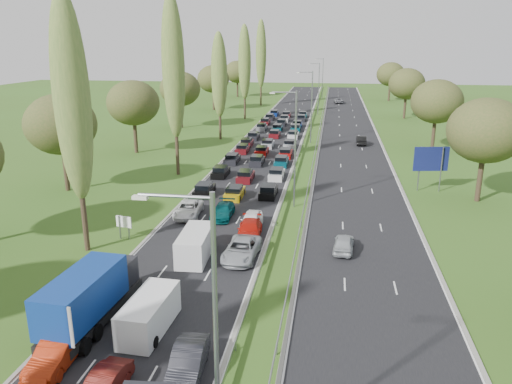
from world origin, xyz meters
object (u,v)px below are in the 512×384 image
at_px(near_car_1, 57,352).
at_px(blue_lorry, 91,295).
at_px(info_sign, 124,224).
at_px(white_van_rear, 196,244).
at_px(direction_sign, 431,161).
at_px(white_van_front, 151,312).
at_px(near_car_2, 188,209).

bearing_deg(near_car_1, blue_lorry, 88.33).
bearing_deg(info_sign, white_van_rear, -20.61).
bearing_deg(direction_sign, near_car_1, -124.35).
xyz_separation_m(near_car_1, white_van_front, (3.64, 4.18, 0.29)).
bearing_deg(near_car_2, blue_lorry, -94.15).
relative_size(white_van_rear, direction_sign, 1.06).
relative_size(near_car_1, blue_lorry, 0.54).
distance_m(near_car_2, info_sign, 7.72).
height_order(near_car_2, direction_sign, direction_sign).
bearing_deg(white_van_front, blue_lorry, -176.28).
xyz_separation_m(near_car_2, info_sign, (-3.82, -6.68, 0.65)).
bearing_deg(white_van_rear, white_van_front, -92.55).
distance_m(blue_lorry, direction_sign, 41.27).
distance_m(white_van_front, direction_sign, 39.13).
bearing_deg(near_car_1, white_van_rear, 74.37).
relative_size(white_van_front, direction_sign, 1.02).
xyz_separation_m(near_car_1, info_sign, (-3.66, 17.44, 0.57)).
bearing_deg(white_van_front, near_car_2, 102.67).
distance_m(blue_lorry, white_van_rear, 11.22).
xyz_separation_m(info_sign, direction_sign, (28.80, 19.35, 2.20)).
distance_m(white_van_front, white_van_rear, 10.54).
height_order(white_van_rear, direction_sign, direction_sign).
height_order(blue_lorry, white_van_rear, blue_lorry).
height_order(near_car_1, info_sign, info_sign).
bearing_deg(white_van_rear, near_car_2, 106.83).
relative_size(near_car_2, direction_sign, 0.97).
bearing_deg(white_van_rear, near_car_1, -106.61).
distance_m(near_car_2, direction_sign, 28.15).
xyz_separation_m(near_car_1, blue_lorry, (-0.03, 4.12, 1.12)).
bearing_deg(blue_lorry, white_van_front, 4.76).
distance_m(info_sign, direction_sign, 34.76).
bearing_deg(blue_lorry, direction_sign, 56.17).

